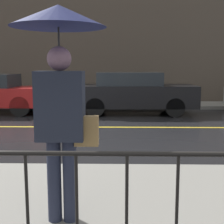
# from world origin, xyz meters

# --- Properties ---
(ground_plane) EXTENTS (80.00, 80.00, 0.00)m
(ground_plane) POSITION_xyz_m (0.00, 0.00, 0.00)
(ground_plane) COLOR black
(sidewalk_far) EXTENTS (28.00, 1.90, 0.13)m
(sidewalk_far) POSITION_xyz_m (0.00, 4.79, 0.06)
(sidewalk_far) COLOR gray
(sidewalk_far) RESTS_ON ground_plane
(lane_marking) EXTENTS (25.20, 0.12, 0.01)m
(lane_marking) POSITION_xyz_m (0.00, 0.00, 0.00)
(lane_marking) COLOR gold
(lane_marking) RESTS_ON ground_plane
(building_storefront) EXTENTS (28.00, 0.30, 6.03)m
(building_storefront) POSITION_xyz_m (0.00, 5.89, 3.01)
(building_storefront) COLOR #4C4238
(building_storefront) RESTS_ON ground_plane
(pedestrian) EXTENTS (0.93, 0.93, 2.19)m
(pedestrian) POSITION_xyz_m (0.95, -5.76, 1.75)
(pedestrian) COLOR #23283D
(pedestrian) RESTS_ON sidewalk_near
(car_black) EXTENTS (4.46, 1.81, 1.53)m
(car_black) POSITION_xyz_m (2.06, 2.67, 0.79)
(car_black) COLOR black
(car_black) RESTS_ON ground_plane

